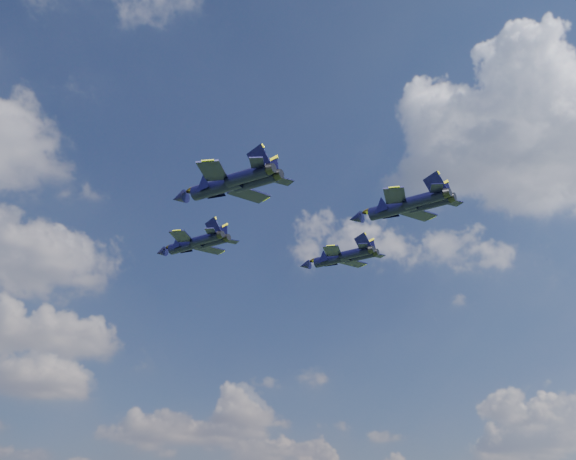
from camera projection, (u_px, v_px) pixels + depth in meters
The scene contains 4 objects.
jet_lead at pixel (184, 246), 114.88m from camera, with size 11.13×15.10×3.64m.
jet_left at pixel (214, 187), 96.14m from camera, with size 13.28×17.78×4.33m.
jet_right at pixel (330, 259), 121.19m from camera, with size 11.25×15.24×3.68m.
jet_slot at pixel (390, 209), 100.85m from camera, with size 12.20×16.59×3.99m.
Camera 1 is at (-48.85, -85.17, 22.18)m, focal length 45.00 mm.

